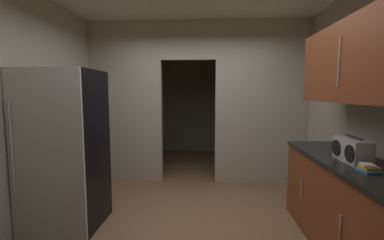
{
  "coord_description": "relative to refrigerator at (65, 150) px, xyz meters",
  "views": [
    {
      "loc": [
        0.21,
        -2.88,
        1.57
      ],
      "look_at": [
        -0.05,
        1.18,
        1.15
      ],
      "focal_mm": 24.66,
      "sensor_mm": 36.0,
      "label": 1
    }
  ],
  "objects": [
    {
      "name": "boombox",
      "position": [
        2.99,
        -0.43,
        0.13
      ],
      "size": [
        0.18,
        0.4,
        0.24
      ],
      "color": "#B2B2B7",
      "rests_on": "lower_cabinet_run"
    },
    {
      "name": "adjoining_room_shell",
      "position": [
        1.46,
        3.46,
        0.48
      ],
      "size": [
        3.75,
        2.55,
        2.78
      ],
      "color": "gray",
      "rests_on": "ground"
    },
    {
      "name": "ground",
      "position": [
        1.46,
        -0.02,
        -0.91
      ],
      "size": [
        20.0,
        20.0,
        0.0
      ],
      "primitive_type": "plane",
      "color": "brown"
    },
    {
      "name": "refrigerator",
      "position": [
        0.0,
        0.0,
        0.0
      ],
      "size": [
        0.8,
        0.75,
        1.82
      ],
      "color": "black",
      "rests_on": "ground"
    },
    {
      "name": "kitchen_partition",
      "position": [
        1.5,
        1.67,
        0.55
      ],
      "size": [
        3.75,
        0.12,
        2.78
      ],
      "color": "#ADA899",
      "rests_on": "ground"
    },
    {
      "name": "book_stack",
      "position": [
        2.95,
        -0.75,
        0.05
      ],
      "size": [
        0.16,
        0.17,
        0.07
      ],
      "color": "#2D609E",
      "rests_on": "lower_cabinet_run"
    },
    {
      "name": "upper_cabinet_counterside",
      "position": [
        3.02,
        -0.39,
        0.94
      ],
      "size": [
        0.36,
        1.8,
        0.75
      ],
      "color": "brown"
    },
    {
      "name": "lower_cabinet_run",
      "position": [
        3.02,
        -0.39,
        -0.44
      ],
      "size": [
        0.63,
        2.0,
        0.93
      ],
      "color": "brown",
      "rests_on": "ground"
    }
  ]
}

